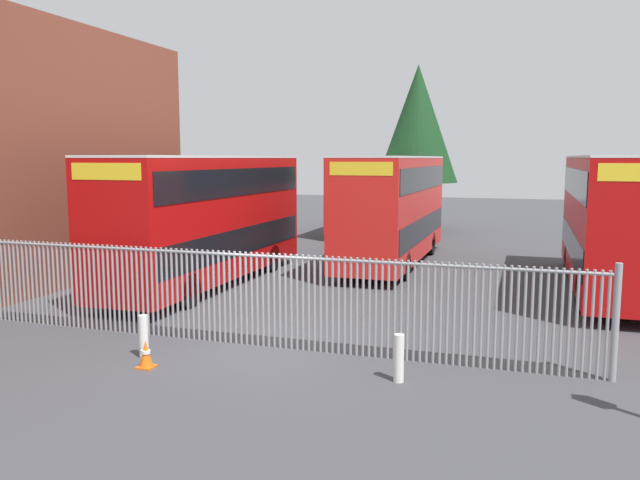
{
  "coord_description": "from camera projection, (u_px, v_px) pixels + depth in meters",
  "views": [
    {
      "loc": [
        5.65,
        -13.11,
        4.34
      ],
      "look_at": [
        0.0,
        4.0,
        2.0
      ],
      "focal_mm": 35.44,
      "sensor_mm": 36.0,
      "label": 1
    }
  ],
  "objects": [
    {
      "name": "ground_plane",
      "position": [
        356.0,
        282.0,
        22.2
      ],
      "size": [
        100.0,
        100.0,
        0.0
      ],
      "primitive_type": "plane",
      "color": "#3D3D42"
    },
    {
      "name": "palisade_fence",
      "position": [
        243.0,
        295.0,
        14.69
      ],
      "size": [
        15.98,
        0.14,
        2.35
      ],
      "color": "gray",
      "rests_on": "ground"
    },
    {
      "name": "double_decker_bus_behind_fence_right",
      "position": [
        394.0,
        205.0,
        25.81
      ],
      "size": [
        2.54,
        10.81,
        4.42
      ],
      "color": "red",
      "rests_on": "ground"
    },
    {
      "name": "double_decker_bus_near_gate",
      "position": [
        208.0,
        215.0,
        21.59
      ],
      "size": [
        2.54,
        10.81,
        4.42
      ],
      "color": "#B70C0C",
      "rests_on": "ground"
    },
    {
      "name": "bollard_center_front",
      "position": [
        399.0,
        358.0,
        12.28
      ],
      "size": [
        0.2,
        0.2,
        0.95
      ],
      "primitive_type": "cylinder",
      "color": "silver",
      "rests_on": "ground"
    },
    {
      "name": "double_decker_bus_far_back",
      "position": [
        372.0,
        191.0,
        37.41
      ],
      "size": [
        2.54,
        10.81,
        4.42
      ],
      "color": "red",
      "rests_on": "ground"
    },
    {
      "name": "bollard_near_left",
      "position": [
        144.0,
        336.0,
        13.78
      ],
      "size": [
        0.2,
        0.2,
        0.95
      ],
      "primitive_type": "cylinder",
      "color": "silver",
      "rests_on": "ground"
    },
    {
      "name": "tree_tall_back",
      "position": [
        418.0,
        124.0,
        37.1
      ],
      "size": [
        4.79,
        4.79,
        9.77
      ],
      "color": "#4C3823",
      "rests_on": "ground"
    },
    {
      "name": "traffic_cone_by_gate",
      "position": [
        146.0,
        354.0,
        13.12
      ],
      "size": [
        0.34,
        0.34,
        0.59
      ],
      "color": "orange",
      "rests_on": "ground"
    },
    {
      "name": "double_decker_bus_behind_fence_left",
      "position": [
        614.0,
        218.0,
        20.48
      ],
      "size": [
        2.54,
        10.81,
        4.42
      ],
      "color": "#B70C0C",
      "rests_on": "ground"
    }
  ]
}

